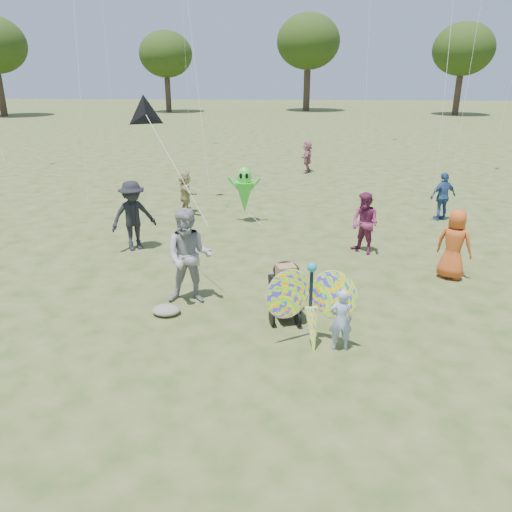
{
  "coord_description": "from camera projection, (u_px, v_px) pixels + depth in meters",
  "views": [
    {
      "loc": [
        0.45,
        -7.52,
        4.45
      ],
      "look_at": [
        -0.2,
        1.5,
        1.1
      ],
      "focal_mm": 35.0,
      "sensor_mm": 36.0,
      "label": 1
    }
  ],
  "objects": [
    {
      "name": "crowd_d",
      "position": [
        185.0,
        192.0,
        16.47
      ],
      "size": [
        1.0,
        1.35,
        1.42
      ],
      "primitive_type": "imported",
      "rotation": [
        0.0,
        0.0,
        2.07
      ],
      "color": "tan",
      "rests_on": "ground"
    },
    {
      "name": "butterfly_kite",
      "position": [
        311.0,
        306.0,
        8.37
      ],
      "size": [
        1.74,
        0.75,
        1.72
      ],
      "color": "#FE2839",
      "rests_on": "ground"
    },
    {
      "name": "adult_man",
      "position": [
        189.0,
        257.0,
        9.94
      ],
      "size": [
        0.99,
        0.79,
        1.97
      ],
      "primitive_type": "imported",
      "rotation": [
        0.0,
        0.0,
        0.04
      ],
      "color": "#96959B",
      "rests_on": "ground"
    },
    {
      "name": "crowd_c",
      "position": [
        443.0,
        196.0,
        15.68
      ],
      "size": [
        0.97,
        0.68,
        1.53
      ],
      "primitive_type": "imported",
      "rotation": [
        0.0,
        0.0,
        3.53
      ],
      "color": "#305286",
      "rests_on": "ground"
    },
    {
      "name": "delta_kite_rig",
      "position": [
        146.0,
        115.0,
        10.55
      ],
      "size": [
        1.97,
        1.77,
        2.43
      ],
      "color": "black",
      "rests_on": "ground"
    },
    {
      "name": "tree_line",
      "position": [
        328.0,
        45.0,
        48.06
      ],
      "size": [
        91.78,
        33.6,
        10.79
      ],
      "color": "#3A2D21",
      "rests_on": "ground"
    },
    {
      "name": "grey_bag",
      "position": [
        166.0,
        310.0,
        9.71
      ],
      "size": [
        0.55,
        0.45,
        0.18
      ],
      "primitive_type": "ellipsoid",
      "color": "gray",
      "rests_on": "ground"
    },
    {
      "name": "ground",
      "position": [
        261.0,
        346.0,
        8.61
      ],
      "size": [
        160.0,
        160.0,
        0.0
      ],
      "primitive_type": "plane",
      "color": "#51592B",
      "rests_on": "ground"
    },
    {
      "name": "child_girl",
      "position": [
        341.0,
        320.0,
        8.34
      ],
      "size": [
        0.43,
        0.3,
        1.11
      ],
      "primitive_type": "imported",
      "rotation": [
        0.0,
        0.0,
        3.24
      ],
      "color": "#93A5D0",
      "rests_on": "ground"
    },
    {
      "name": "crowd_e",
      "position": [
        365.0,
        223.0,
        12.78
      ],
      "size": [
        0.97,
        0.98,
        1.59
      ],
      "primitive_type": "imported",
      "rotation": [
        0.0,
        0.0,
        5.47
      ],
      "color": "#7C2952",
      "rests_on": "ground"
    },
    {
      "name": "crowd_a",
      "position": [
        454.0,
        244.0,
        11.2
      ],
      "size": [
        0.94,
        0.86,
        1.61
      ],
      "primitive_type": "imported",
      "rotation": [
        0.0,
        0.0,
        2.56
      ],
      "color": "#C24F1F",
      "rests_on": "ground"
    },
    {
      "name": "crowd_j",
      "position": [
        307.0,
        157.0,
        23.29
      ],
      "size": [
        0.58,
        1.36,
        1.43
      ],
      "primitive_type": "imported",
      "rotation": [
        0.0,
        0.0,
        4.59
      ],
      "color": "#AB6277",
      "rests_on": "ground"
    },
    {
      "name": "crowd_b",
      "position": [
        133.0,
        216.0,
        12.99
      ],
      "size": [
        1.36,
        1.25,
        1.84
      ],
      "primitive_type": "imported",
      "rotation": [
        0.0,
        0.0,
        0.63
      ],
      "color": "black",
      "rests_on": "ground"
    },
    {
      "name": "jogging_stroller",
      "position": [
        286.0,
        287.0,
        9.45
      ],
      "size": [
        0.7,
        1.12,
        1.09
      ],
      "rotation": [
        0.0,
        0.0,
        0.32
      ],
      "color": "black",
      "rests_on": "ground"
    },
    {
      "name": "alien_kite",
      "position": [
        244.0,
        192.0,
        15.36
      ],
      "size": [
        1.12,
        0.69,
        1.74
      ],
      "color": "#3CDC33",
      "rests_on": "ground"
    }
  ]
}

